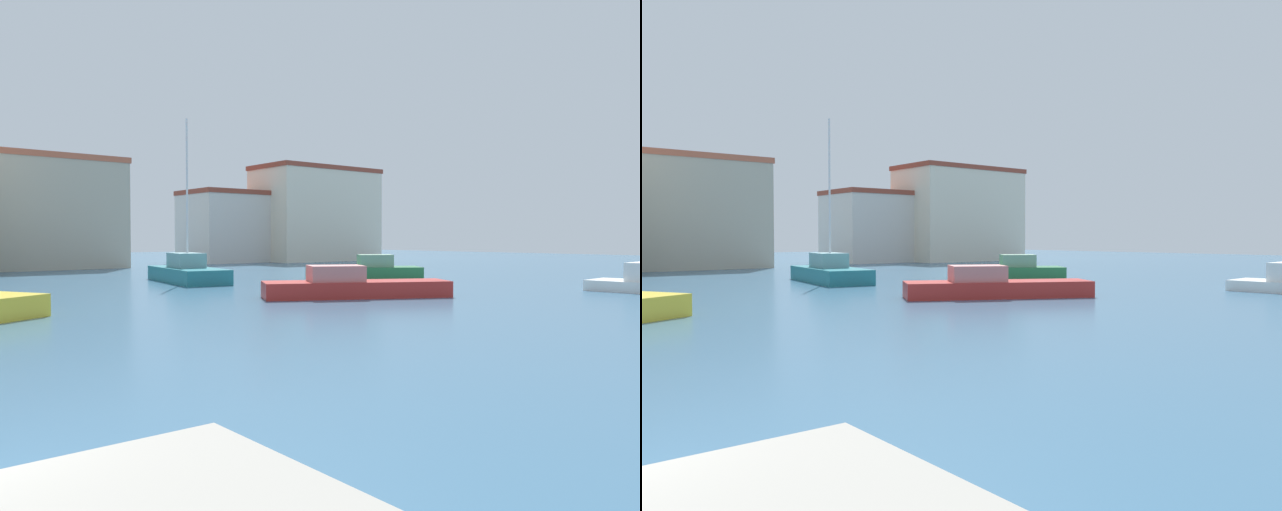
% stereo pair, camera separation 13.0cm
% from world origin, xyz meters
% --- Properties ---
extents(water, '(160.00, 160.00, 0.00)m').
position_xyz_m(water, '(15.00, 20.00, 0.00)').
color(water, '#38607F').
rests_on(water, ground).
extents(motorboat_red_center_channel, '(8.50, 5.87, 1.46)m').
position_xyz_m(motorboat_red_center_channel, '(18.66, 13.79, 0.50)').
color(motorboat_red_center_channel, '#B22823').
rests_on(motorboat_red_center_channel, water).
extents(motorboat_green_outer_mooring, '(7.59, 6.24, 1.58)m').
position_xyz_m(motorboat_green_outer_mooring, '(27.83, 22.56, 0.52)').
color(motorboat_green_outer_mooring, '#28703D').
rests_on(motorboat_green_outer_mooring, water).
extents(sailboat_teal_distant_east, '(3.87, 8.27, 9.90)m').
position_xyz_m(sailboat_teal_distant_east, '(17.32, 27.23, 0.62)').
color(sailboat_teal_distant_east, '#1E707A').
rests_on(sailboat_teal_distant_east, water).
extents(waterfront_apartments, '(12.16, 6.51, 9.72)m').
position_xyz_m(waterfront_apartments, '(15.39, 48.90, 4.87)').
color(waterfront_apartments, '#B2A893').
rests_on(waterfront_apartments, ground).
extents(yacht_club, '(7.90, 7.75, 7.74)m').
position_xyz_m(yacht_club, '(34.15, 51.50, 3.88)').
color(yacht_club, beige).
rests_on(yacht_club, ground).
extents(harbor_office, '(14.23, 7.72, 10.72)m').
position_xyz_m(harbor_office, '(44.77, 48.63, 5.37)').
color(harbor_office, beige).
rests_on(harbor_office, ground).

